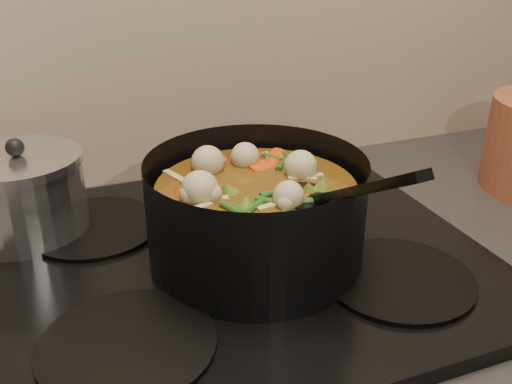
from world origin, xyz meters
name	(u,v)px	position (x,y,z in m)	size (l,w,h in m)	color
stovetop	(235,258)	(0.00, 1.93, 0.92)	(0.62, 0.54, 0.03)	black
stockpot	(256,214)	(0.02, 1.91, 0.99)	(0.28, 0.36, 0.20)	black
saucepan	(24,194)	(-0.24, 2.09, 0.99)	(0.17, 0.17, 0.14)	silver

